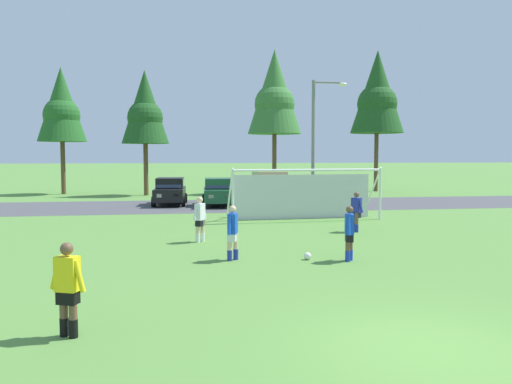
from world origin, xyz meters
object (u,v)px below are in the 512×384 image
at_px(player_striker_near, 349,233).
at_px(player_winger_left, 233,233).
at_px(parked_car_slot_center_left, 270,188).
at_px(street_lamp, 316,145).
at_px(soccer_ball, 308,256).
at_px(parked_car_slot_left, 219,192).
at_px(soccer_goal, 304,193).
at_px(parked_car_slot_center, 322,191).
at_px(referee, 68,290).
at_px(player_winger_right, 356,212).
at_px(player_defender_far, 200,219).
at_px(parked_car_slot_far_left, 170,191).

relative_size(player_striker_near, player_winger_left, 1.00).
relative_size(parked_car_slot_center_left, street_lamp, 0.65).
bearing_deg(soccer_ball, parked_car_slot_left, 94.51).
distance_m(player_winger_left, street_lamp, 12.97).
distance_m(soccer_goal, parked_car_slot_center_left, 6.76).
bearing_deg(parked_car_slot_center, player_striker_near, -103.82).
xyz_separation_m(player_striker_near, parked_car_slot_center, (4.09, 16.64, 0.05)).
relative_size(referee, parked_car_slot_left, 0.38).
distance_m(soccer_ball, player_winger_right, 6.17).
distance_m(soccer_ball, player_striker_near, 1.41).
bearing_deg(referee, parked_car_slot_left, 78.90).
bearing_deg(soccer_ball, parked_car_slot_center, 72.09).
bearing_deg(soccer_goal, parked_car_slot_left, 116.31).
distance_m(player_striker_near, player_winger_left, 3.45).
bearing_deg(player_defender_far, parked_car_slot_center, 56.71).
height_order(player_striker_near, player_defender_far, same).
bearing_deg(parked_car_slot_center, player_defender_far, -123.29).
bearing_deg(player_winger_right, soccer_goal, 104.29).
distance_m(referee, parked_car_slot_left, 22.78).
height_order(soccer_ball, parked_car_slot_center, parked_car_slot_center).
bearing_deg(parked_car_slot_far_left, parked_car_slot_center_left, -15.26).
xyz_separation_m(soccer_ball, player_defender_far, (-3.05, 3.62, 0.71)).
relative_size(player_winger_left, parked_car_slot_center, 0.39).
height_order(player_defender_far, street_lamp, street_lamp).
xyz_separation_m(referee, parked_car_slot_left, (4.39, 22.35, 0.05)).
relative_size(player_winger_left, street_lamp, 0.23).
bearing_deg(soccer_goal, player_defender_far, -132.57).
xyz_separation_m(player_defender_far, parked_car_slot_far_left, (-1.26, 14.23, 0.05)).
relative_size(soccer_ball, referee, 0.13).
relative_size(parked_car_slot_center, street_lamp, 0.60).
bearing_deg(parked_car_slot_center, soccer_goal, -113.47).
bearing_deg(soccer_goal, player_striker_near, -96.54).
bearing_deg(soccer_ball, player_winger_left, 173.08).
bearing_deg(player_winger_left, player_defender_far, 103.76).
bearing_deg(parked_car_slot_center_left, player_winger_left, -104.28).
bearing_deg(street_lamp, referee, -118.22).
xyz_separation_m(player_defender_far, parked_car_slot_left, (1.73, 13.11, 0.05)).
bearing_deg(parked_car_slot_left, street_lamp, -47.11).
relative_size(referee, player_striker_near, 1.00).
bearing_deg(soccer_ball, parked_car_slot_far_left, 103.59).
relative_size(player_striker_near, player_defender_far, 1.00).
distance_m(referee, player_striker_near, 8.65).
xyz_separation_m(soccer_ball, player_winger_left, (-2.23, 0.27, 0.71)).
bearing_deg(soccer_goal, soccer_ball, -103.63).
distance_m(player_winger_left, player_winger_right, 7.41).
xyz_separation_m(parked_car_slot_far_left, parked_car_slot_left, (2.99, -1.12, 0.00)).
distance_m(soccer_goal, parked_car_slot_left, 8.15).
bearing_deg(player_striker_near, player_defender_far, 136.63).
height_order(player_striker_near, parked_car_slot_center, parked_car_slot_center).
height_order(soccer_ball, player_defender_far, player_defender_far).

